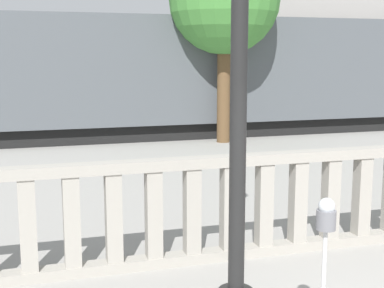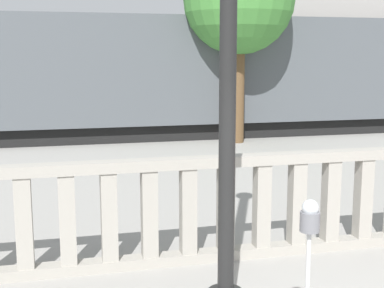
{
  "view_description": "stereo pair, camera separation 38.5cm",
  "coord_description": "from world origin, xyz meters",
  "px_view_note": "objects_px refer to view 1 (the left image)",
  "views": [
    {
      "loc": [
        -3.02,
        -3.21,
        2.73
      ],
      "look_at": [
        -0.73,
        4.28,
        1.43
      ],
      "focal_mm": 50.0,
      "sensor_mm": 36.0,
      "label": 1
    },
    {
      "loc": [
        -2.64,
        -3.32,
        2.73
      ],
      "look_at": [
        -0.73,
        4.28,
        1.43
      ],
      "focal_mm": 50.0,
      "sensor_mm": 36.0,
      "label": 2
    }
  ],
  "objects_px": {
    "tree_left": "(224,0)",
    "train_near": "(202,75)",
    "train_far": "(147,69)",
    "lamppost": "(239,58)",
    "parking_meter": "(326,228)"
  },
  "relations": [
    {
      "from": "tree_left",
      "to": "train_near",
      "type": "bearing_deg",
      "value": 95.24
    },
    {
      "from": "train_far",
      "to": "lamppost",
      "type": "bearing_deg",
      "value": -100.03
    },
    {
      "from": "parking_meter",
      "to": "tree_left",
      "type": "relative_size",
      "value": 0.24
    },
    {
      "from": "parking_meter",
      "to": "tree_left",
      "type": "distance_m",
      "value": 12.67
    },
    {
      "from": "parking_meter",
      "to": "train_far",
      "type": "distance_m",
      "value": 25.74
    },
    {
      "from": "lamppost",
      "to": "train_far",
      "type": "xyz_separation_m",
      "value": [
        4.31,
        24.39,
        -0.73
      ]
    },
    {
      "from": "parking_meter",
      "to": "lamppost",
      "type": "bearing_deg",
      "value": 112.81
    },
    {
      "from": "train_far",
      "to": "tree_left",
      "type": "xyz_separation_m",
      "value": [
        -0.5,
        -13.66,
        2.45
      ]
    },
    {
      "from": "train_near",
      "to": "lamppost",
      "type": "bearing_deg",
      "value": -106.34
    },
    {
      "from": "parking_meter",
      "to": "train_far",
      "type": "xyz_separation_m",
      "value": [
        3.87,
        25.44,
        0.78
      ]
    },
    {
      "from": "tree_left",
      "to": "lamppost",
      "type": "bearing_deg",
      "value": -109.57
    },
    {
      "from": "parking_meter",
      "to": "train_far",
      "type": "relative_size",
      "value": 0.05
    },
    {
      "from": "train_near",
      "to": "train_far",
      "type": "xyz_separation_m",
      "value": [
        0.66,
        11.92,
        -0.1
      ]
    },
    {
      "from": "lamppost",
      "to": "train_near",
      "type": "bearing_deg",
      "value": 73.66
    },
    {
      "from": "lamppost",
      "to": "train_far",
      "type": "relative_size",
      "value": 0.18
    }
  ]
}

